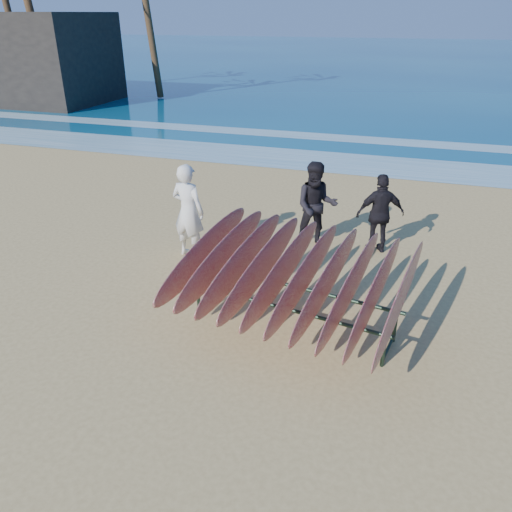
# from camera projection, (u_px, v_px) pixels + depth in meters

# --- Properties ---
(ground) EXTENTS (120.00, 120.00, 0.00)m
(ground) POSITION_uv_depth(u_px,v_px,m) (240.00, 335.00, 7.45)
(ground) COLOR tan
(ground) RESTS_ON ground
(ocean) EXTENTS (160.00, 160.00, 0.00)m
(ocean) POSITION_uv_depth(u_px,v_px,m) (407.00, 57.00, 54.51)
(ocean) COLOR navy
(ocean) RESTS_ON ground
(foam_near) EXTENTS (160.00, 160.00, 0.00)m
(foam_near) POSITION_uv_depth(u_px,v_px,m) (343.00, 163.00, 16.00)
(foam_near) COLOR white
(foam_near) RESTS_ON ground
(foam_far) EXTENTS (160.00, 160.00, 0.00)m
(foam_far) POSITION_uv_depth(u_px,v_px,m) (358.00, 139.00, 19.00)
(foam_far) COLOR white
(foam_far) RESTS_ON ground
(surfboard_rack) EXTENTS (3.59, 3.29, 1.46)m
(surfboard_rack) POSITION_uv_depth(u_px,v_px,m) (294.00, 274.00, 7.28)
(surfboard_rack) COLOR #1C2E22
(surfboard_rack) RESTS_ON ground
(person_white) EXTENTS (0.74, 0.55, 1.85)m
(person_white) POSITION_uv_depth(u_px,v_px,m) (188.00, 211.00, 9.53)
(person_white) COLOR silver
(person_white) RESTS_ON ground
(person_dark_a) EXTENTS (0.99, 0.85, 1.77)m
(person_dark_a) POSITION_uv_depth(u_px,v_px,m) (316.00, 206.00, 9.92)
(person_dark_a) COLOR black
(person_dark_a) RESTS_ON ground
(person_dark_b) EXTENTS (1.02, 0.70, 1.60)m
(person_dark_b) POSITION_uv_depth(u_px,v_px,m) (380.00, 214.00, 9.74)
(person_dark_b) COLOR black
(person_dark_b) RESTS_ON ground
(building) EXTENTS (9.86, 5.48, 4.38)m
(building) POSITION_uv_depth(u_px,v_px,m) (15.00, 58.00, 26.54)
(building) COLOR #2D2823
(building) RESTS_ON ground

